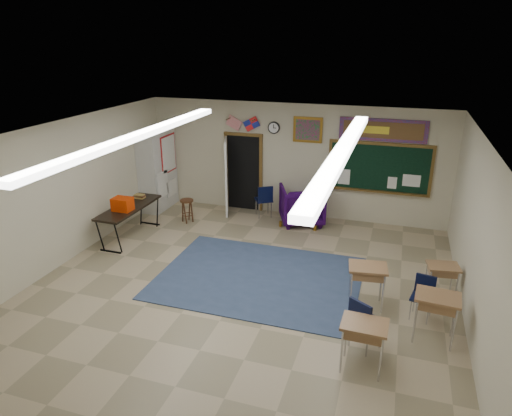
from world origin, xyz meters
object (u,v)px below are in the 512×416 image
(student_desk_front_left, at_px, (367,284))
(student_desk_front_right, at_px, (441,280))
(wingback_armchair, at_px, (302,205))
(wooden_stool, at_px, (187,210))
(folding_table, at_px, (130,221))

(student_desk_front_left, xyz_separation_m, student_desk_front_right, (1.30, 0.69, -0.07))
(wingback_armchair, distance_m, wooden_stool, 2.99)
(folding_table, bearing_deg, student_desk_front_right, -4.57)
(student_desk_front_left, xyz_separation_m, folding_table, (-5.68, 1.31, -0.01))
(student_desk_front_left, bearing_deg, student_desk_front_right, 20.23)
(student_desk_front_left, distance_m, student_desk_front_right, 1.47)
(wingback_armchair, height_order, wooden_stool, wingback_armchair)
(wooden_stool, bearing_deg, wingback_armchair, 16.87)
(student_desk_front_left, height_order, folding_table, folding_table)
(student_desk_front_left, relative_size, student_desk_front_right, 1.18)
(wooden_stool, bearing_deg, student_desk_front_right, -17.71)
(student_desk_front_left, relative_size, folding_table, 0.41)
(wingback_armchair, distance_m, folding_table, 4.32)
(wingback_armchair, relative_size, folding_table, 0.56)
(wooden_stool, bearing_deg, folding_table, -122.96)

